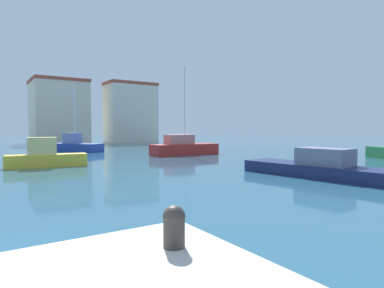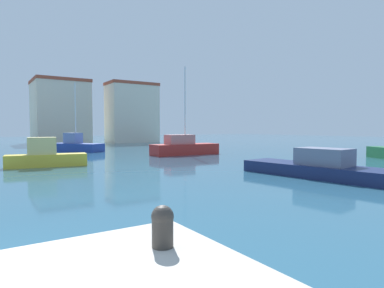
{
  "view_description": "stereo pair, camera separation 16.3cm",
  "coord_description": "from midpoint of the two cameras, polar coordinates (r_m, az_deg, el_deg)",
  "views": [
    {
      "loc": [
        0.32,
        -5.24,
        2.42
      ],
      "look_at": [
        14.19,
        15.73,
        1.21
      ],
      "focal_mm": 30.64,
      "sensor_mm": 36.0,
      "label": 1
    },
    {
      "loc": [
        0.46,
        -5.33,
        2.42
      ],
      "look_at": [
        14.19,
        15.73,
        1.21
      ],
      "focal_mm": 30.64,
      "sensor_mm": 36.0,
      "label": 2
    }
  ],
  "objects": [
    {
      "name": "water",
      "position": [
        29.3,
        -3.46,
        -1.98
      ],
      "size": [
        160.0,
        160.0,
        0.0
      ],
      "primitive_type": "plane",
      "color": "#285670",
      "rests_on": "ground"
    },
    {
      "name": "mooring_bollard",
      "position": [
        4.04,
        -4.33,
        -13.88
      ],
      "size": [
        0.27,
        0.27,
        0.51
      ],
      "color": "#38332D",
      "rests_on": "pier_quay"
    },
    {
      "name": "sailboat_blue_outer_mooring",
      "position": [
        36.36,
        -19.87,
        -0.24
      ],
      "size": [
        4.97,
        6.0,
        7.16
      ],
      "color": "#233D93",
      "rests_on": "water"
    },
    {
      "name": "motorboat_yellow_behind_lamppost",
      "position": [
        22.54,
        -24.32,
        -1.97
      ],
      "size": [
        4.85,
        1.88,
        1.85
      ],
      "color": "gold",
      "rests_on": "water"
    },
    {
      "name": "motorboat_navy_near_pier",
      "position": [
        17.48,
        20.81,
        -3.78
      ],
      "size": [
        2.9,
        7.71,
        1.45
      ],
      "color": "#19234C",
      "rests_on": "water"
    },
    {
      "name": "sailboat_red_distant_east",
      "position": [
        29.95,
        -1.63,
        -0.53
      ],
      "size": [
        6.32,
        2.16,
        8.02
      ],
      "color": "#B22823",
      "rests_on": "water"
    },
    {
      "name": "harbor_office",
      "position": [
        58.1,
        -22.27,
        5.23
      ],
      "size": [
        8.24,
        8.77,
        10.23
      ],
      "color": "beige",
      "rests_on": "ground"
    },
    {
      "name": "warehouse_block",
      "position": [
        57.04,
        -10.7,
        5.38
      ],
      "size": [
        8.2,
        5.17,
        10.12
      ],
      "color": "beige",
      "rests_on": "ground"
    }
  ]
}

